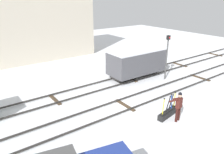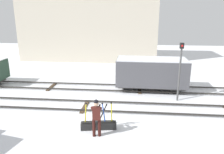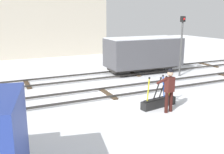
# 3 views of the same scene
# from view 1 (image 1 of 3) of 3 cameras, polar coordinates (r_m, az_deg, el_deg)

# --- Properties ---
(ground_plane) EXTENTS (60.00, 60.00, 0.00)m
(ground_plane) POSITION_cam_1_polar(r_m,az_deg,el_deg) (15.00, 3.38, -7.48)
(ground_plane) COLOR white
(track_main_line) EXTENTS (44.00, 1.94, 0.18)m
(track_main_line) POSITION_cam_1_polar(r_m,az_deg,el_deg) (14.95, 3.39, -7.11)
(track_main_line) COLOR #2D2B28
(track_main_line) RESTS_ON ground_plane
(track_siding_near) EXTENTS (44.00, 1.94, 0.18)m
(track_siding_near) POSITION_cam_1_polar(r_m,az_deg,el_deg) (17.62, -4.18, -2.63)
(track_siding_near) COLOR #2D2B28
(track_siding_near) RESTS_ON ground_plane
(switch_lever_frame) EXTENTS (1.83, 0.64, 1.45)m
(switch_lever_frame) POSITION_cam_1_polar(r_m,az_deg,el_deg) (14.11, 14.46, -8.95)
(switch_lever_frame) COLOR black
(switch_lever_frame) RESTS_ON ground_plane
(rail_worker) EXTENTS (0.61, 0.73, 1.88)m
(rail_worker) POSITION_cam_1_polar(r_m,az_deg,el_deg) (13.39, 16.99, -6.91)
(rail_worker) COLOR #351511
(rail_worker) RESTS_ON ground_plane
(signal_post) EXTENTS (0.24, 0.32, 3.91)m
(signal_post) POSITION_cam_1_polar(r_m,az_deg,el_deg) (19.33, 14.19, 6.07)
(signal_post) COLOR #4C4C4C
(signal_post) RESTS_ON ground_plane
(apartment_building) EXTENTS (17.18, 5.33, 9.30)m
(apartment_building) POSITION_cam_1_polar(r_m,az_deg,el_deg) (26.55, -24.27, 13.78)
(apartment_building) COLOR beige
(apartment_building) RESTS_ON ground_plane
(freight_car_near_switch) EXTENTS (5.26, 2.36, 2.48)m
(freight_car_near_switch) POSITION_cam_1_polar(r_m,az_deg,el_deg) (19.68, 6.52, 3.90)
(freight_car_near_switch) COLOR #2D2B28
(freight_car_near_switch) RESTS_ON ground_plane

